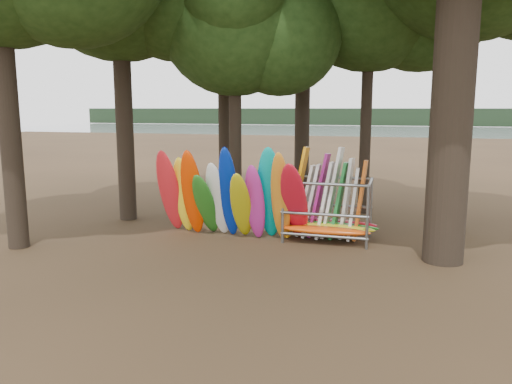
# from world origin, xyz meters

# --- Properties ---
(ground) EXTENTS (120.00, 120.00, 0.00)m
(ground) POSITION_xyz_m (0.00, 0.00, 0.00)
(ground) COLOR #47331E
(ground) RESTS_ON ground
(lake) EXTENTS (160.00, 160.00, 0.00)m
(lake) POSITION_xyz_m (0.00, 60.00, 0.00)
(lake) COLOR gray
(lake) RESTS_ON ground
(far_shore) EXTENTS (160.00, 4.00, 4.00)m
(far_shore) POSITION_xyz_m (0.00, 110.00, 2.00)
(far_shore) COLOR black
(far_shore) RESTS_ON ground
(oak_5) EXTENTS (6.20, 6.20, 9.85)m
(oak_5) POSITION_xyz_m (-1.84, 3.47, 7.14)
(oak_5) COLOR black
(oak_5) RESTS_ON ground
(kayak_row) EXTENTS (4.94, 1.99, 3.08)m
(kayak_row) POSITION_xyz_m (-1.08, 0.81, 1.30)
(kayak_row) COLOR red
(kayak_row) RESTS_ON ground
(storage_rack) EXTENTS (3.13, 1.59, 2.91)m
(storage_rack) POSITION_xyz_m (1.82, 1.53, 0.92)
(storage_rack) COLOR slate
(storage_rack) RESTS_ON ground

